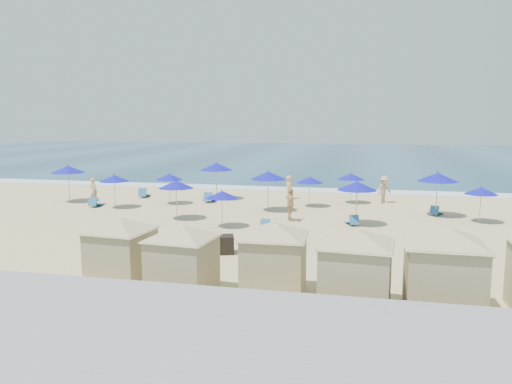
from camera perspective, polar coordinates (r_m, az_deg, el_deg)
ground at (r=26.01m, az=0.45°, el=-4.47°), size 160.00×160.00×0.00m
ocean at (r=80.19m, az=8.69°, el=4.10°), size 160.00×80.00×0.06m
surf_line at (r=41.06m, az=4.96°, el=0.26°), size 160.00×2.50×0.08m
seawall at (r=13.49m, az=-11.96°, el=-14.08°), size 160.00×6.10×1.22m
trash_bin at (r=21.73m, az=-3.60°, el=-6.00°), size 0.98×0.98×0.78m
cabana_0 at (r=18.15m, az=-15.20°, el=-5.54°), size 4.15×4.15×2.62m
cabana_1 at (r=16.61m, az=-8.44°, el=-6.61°), size 4.15×4.15×2.62m
cabana_2 at (r=16.43m, az=2.07°, el=-6.52°), size 4.30×4.30×2.70m
cabana_3 at (r=15.45m, az=11.39°, el=-7.47°), size 4.41×4.41×2.78m
cabana_4 at (r=15.76m, az=20.71°, el=-7.18°), size 4.69×4.69×2.95m
umbrella_0 at (r=37.25m, az=-20.69°, el=2.44°), size 2.33×2.33×2.65m
umbrella_1 at (r=33.81m, az=-15.90°, el=1.52°), size 1.97×1.97×2.25m
umbrella_2 at (r=34.55m, az=-9.88°, el=1.72°), size 1.89×1.89×2.15m
umbrella_3 at (r=29.12m, az=-9.12°, el=0.87°), size 2.07×2.07×2.35m
umbrella_4 at (r=36.11m, az=-4.57°, el=2.91°), size 2.41×2.41×2.75m
umbrella_5 at (r=31.33m, az=1.40°, el=1.90°), size 2.29×2.29×2.61m
umbrella_6 at (r=26.69m, az=-3.91°, el=-0.29°), size 1.80×1.80×2.05m
umbrella_7 at (r=33.15m, az=6.14°, el=1.38°), size 1.81×1.81×2.06m
umbrella_8 at (r=27.68m, az=11.47°, el=0.69°), size 2.19×2.19×2.50m
umbrella_9 at (r=34.92m, az=10.77°, el=1.75°), size 1.88×1.88×2.14m
umbrella_10 at (r=31.47m, az=20.05°, el=1.61°), size 2.39×2.39×2.72m
umbrella_11 at (r=30.51m, az=24.34°, el=0.12°), size 1.83×1.83×2.08m
beach_chair_0 at (r=34.78m, az=-17.89°, el=-1.22°), size 0.63×1.31×0.71m
beach_chair_1 at (r=38.05m, az=-12.70°, el=-0.21°), size 0.79×1.42×0.74m
beach_chair_2 at (r=35.12m, az=-5.32°, el=-0.73°), size 0.68×1.40×0.76m
beach_chair_3 at (r=26.24m, az=1.25°, el=-3.87°), size 0.66×1.22×0.64m
beach_chair_4 at (r=27.85m, az=10.98°, el=-3.31°), size 0.84×1.26×0.64m
beach_chair_5 at (r=32.06m, az=19.86°, el=-2.14°), size 0.94×1.26×0.63m
beachgoer_0 at (r=35.68m, az=-18.06°, el=0.09°), size 0.79×0.68×1.83m
beachgoer_1 at (r=28.44m, az=3.97°, el=-1.46°), size 0.79×1.19×1.89m
beachgoer_2 at (r=35.62m, az=14.45°, el=0.28°), size 1.36×1.37×1.90m
beachgoer_3 at (r=36.43m, az=3.81°, el=0.56°), size 0.80×0.98×1.72m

